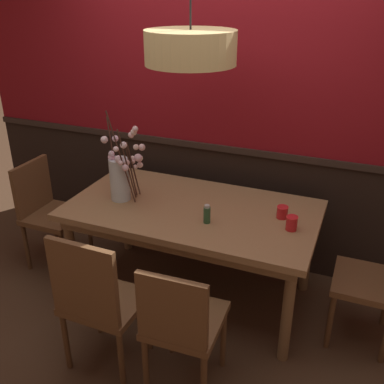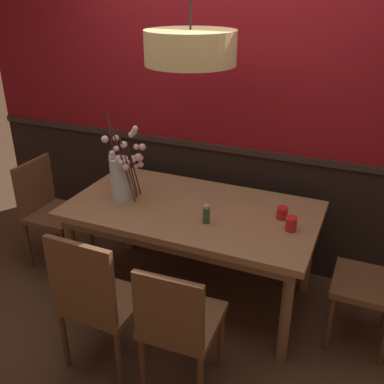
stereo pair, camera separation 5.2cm
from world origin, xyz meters
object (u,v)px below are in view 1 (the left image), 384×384
Objects in this scene: chair_far_side_left at (207,185)px; vase_with_blossoms at (121,175)px; chair_head_east_end at (380,273)px; pendant_lamp at (191,48)px; chair_near_side_right at (181,322)px; condiment_bottle at (207,214)px; chair_head_west_end at (47,208)px; candle_holder_nearer_edge at (292,223)px; chair_near_side_left at (97,298)px; dining_table at (192,218)px; candle_holder_nearer_center at (282,212)px; chair_far_side_right at (263,193)px.

vase_with_blossoms is (-0.30, -0.96, 0.43)m from chair_far_side_left.
pendant_lamp is (-1.28, -0.05, 1.31)m from chair_head_east_end.
condiment_bottle is (-0.11, 0.69, 0.31)m from chair_near_side_right.
chair_far_side_left is at bearing 40.68° from chair_head_west_end.
candle_holder_nearer_edge is at bearing -45.30° from chair_far_side_left.
vase_with_blossoms is 0.71m from condiment_bottle.
chair_head_east_end is at bearing 8.82° from condiment_bottle.
chair_near_side_left is (-0.53, -0.02, 0.02)m from chair_near_side_right.
dining_table is 20.58× the size of candle_holder_nearer_center.
chair_head_west_end is at bearing -176.53° from candle_holder_nearer_center.
chair_far_side_left is 0.93× the size of pendant_lamp.
chair_far_side_left is 7.14× the size of condiment_bottle.
pendant_lamp reaches higher than chair_near_side_left.
pendant_lamp is at bearing -167.93° from candle_holder_nearer_center.
chair_head_east_end is (1.29, 0.00, -0.14)m from dining_table.
dining_table is 1.18m from pendant_lamp.
chair_head_west_end reaches higher than chair_near_side_right.
chair_head_west_end is (-1.58, 0.83, -0.00)m from chair_near_side_right.
chair_far_side_right is 1.83m from chair_head_west_end.
chair_head_east_end is 0.64m from candle_holder_nearer_edge.
chair_near_side_right is (0.29, -0.86, -0.16)m from dining_table.
vase_with_blossoms reaches higher than chair_far_side_left.
chair_far_side_right is at bearing 72.64° from chair_near_side_left.
candle_holder_nearer_edge is at bearing -0.62° from chair_head_west_end.
pendant_lamp is (0.23, -0.93, 1.33)m from chair_far_side_left.
chair_far_side_left reaches higher than condiment_bottle.
chair_near_side_right is at bearing -71.39° from dining_table.
vase_with_blossoms is at bearing -131.21° from chair_far_side_right.
condiment_bottle is at bearing -5.45° from chair_head_west_end.
vase_with_blossoms is 1.04m from pendant_lamp.
chair_head_east_end is 1.04× the size of chair_far_side_left.
chair_far_side_left is at bearing 103.73° from dining_table.
chair_far_side_right is at bearing 111.71° from candle_holder_nearer_center.
candle_holder_nearer_edge is (-0.58, -0.05, 0.27)m from chair_head_east_end.
chair_head_west_end is (-1.29, -0.03, -0.16)m from dining_table.
chair_head_east_end is at bearing 0.74° from chair_head_west_end.
chair_far_side_right is 0.97× the size of pendant_lamp.
condiment_bottle is at bearing -43.75° from dining_table.
vase_with_blossoms reaches higher than chair_head_west_end.
candle_holder_nearer_edge is (0.42, 0.81, 0.29)m from chair_near_side_right.
chair_head_east_end is 7.45× the size of condiment_bottle.
chair_near_side_left is 11.17× the size of candle_holder_nearer_center.
chair_far_side_right is at bearing 138.42° from chair_head_east_end.
chair_near_side_left reaches higher than chair_far_side_left.
chair_far_side_left is 1.20m from candle_holder_nearer_center.
chair_far_side_right reaches higher than candle_holder_nearer_edge.
chair_far_side_right is 1.08m from condiment_bottle.
candle_holder_nearer_edge is (0.93, -0.94, 0.29)m from chair_far_side_left.
dining_table is 0.92m from chair_near_side_right.
chair_near_side_right is 1.21m from vase_with_blossoms.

